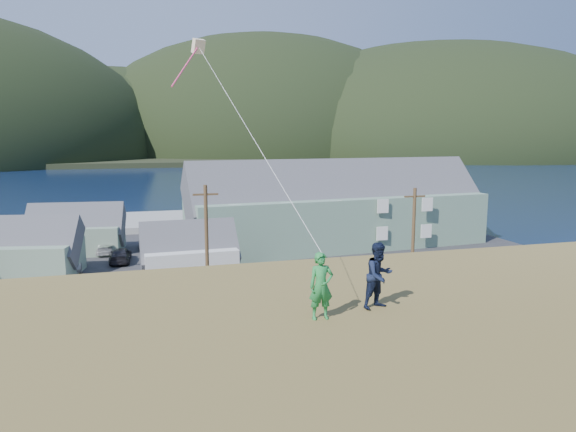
# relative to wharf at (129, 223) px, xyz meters

# --- Properties ---
(ground) EXTENTS (900.00, 900.00, 0.00)m
(ground) POSITION_rel_wharf_xyz_m (6.00, -40.00, -0.45)
(ground) COLOR #0A1638
(ground) RESTS_ON ground
(grass_strip) EXTENTS (110.00, 8.00, 0.10)m
(grass_strip) POSITION_rel_wharf_xyz_m (6.00, -42.00, -0.40)
(grass_strip) COLOR #4C3D19
(grass_strip) RESTS_ON ground
(waterfront_lot) EXTENTS (72.00, 36.00, 0.12)m
(waterfront_lot) POSITION_rel_wharf_xyz_m (6.00, -23.00, -0.39)
(waterfront_lot) COLOR #28282B
(waterfront_lot) RESTS_ON ground
(wharf) EXTENTS (26.00, 14.00, 0.90)m
(wharf) POSITION_rel_wharf_xyz_m (0.00, 0.00, 0.00)
(wharf) COLOR gray
(wharf) RESTS_ON ground
(far_shore) EXTENTS (900.00, 320.00, 2.00)m
(far_shore) POSITION_rel_wharf_xyz_m (6.00, 290.00, 0.55)
(far_shore) COLOR black
(far_shore) RESTS_ON ground
(far_hills) EXTENTS (760.00, 265.00, 143.00)m
(far_hills) POSITION_rel_wharf_xyz_m (41.59, 239.38, 1.55)
(far_hills) COLOR black
(far_hills) RESTS_ON ground
(lodge) EXTENTS (33.15, 11.86, 11.43)m
(lodge) POSITION_rel_wharf_xyz_m (22.42, -19.37, 3.95)
(lodge) COLOR gray
(lodge) RESTS_ON waterfront_lot
(shed_palegreen_near) EXTENTS (9.53, 6.84, 6.32)m
(shed_palegreen_near) POSITION_rel_wharf_xyz_m (-7.50, -24.34, 1.95)
(shed_palegreen_near) COLOR slate
(shed_palegreen_near) RESTS_ON waterfront_lot
(shed_white) EXTENTS (7.91, 5.46, 6.13)m
(shed_white) POSITION_rel_wharf_xyz_m (5.72, -29.41, 1.91)
(shed_white) COLOR silver
(shed_white) RESTS_ON waterfront_lot
(shed_palegreen_far) EXTENTS (9.81, 6.18, 6.28)m
(shed_palegreen_far) POSITION_rel_wharf_xyz_m (-4.55, -15.68, 1.96)
(shed_palegreen_far) COLOR slate
(shed_palegreen_far) RESTS_ON waterfront_lot
(utility_poles) EXTENTS (31.08, 0.24, 9.39)m
(utility_poles) POSITION_rel_wharf_xyz_m (4.94, -38.50, 4.06)
(utility_poles) COLOR #47331E
(utility_poles) RESTS_ON waterfront_lot
(parked_cars) EXTENTS (25.40, 13.44, 1.58)m
(parked_cars) POSITION_rel_wharf_xyz_m (-2.75, -18.79, 0.37)
(parked_cars) COLOR navy
(parked_cars) RESTS_ON waterfront_lot
(kite_flyer_green) EXTENTS (0.65, 0.44, 1.75)m
(kite_flyer_green) POSITION_rel_wharf_xyz_m (6.91, -58.80, 7.62)
(kite_flyer_green) COLOR #227D38
(kite_flyer_green) RESTS_ON hillside
(kite_flyer_navy) EXTENTS (1.06, 0.93, 1.83)m
(kite_flyer_navy) POSITION_rel_wharf_xyz_m (8.71, -58.40, 7.66)
(kite_flyer_navy) COLOR #121931
(kite_flyer_navy) RESTS_ON hillside
(kite_rig) EXTENTS (1.66, 4.87, 11.37)m
(kite_rig) POSITION_rel_wharf_xyz_m (4.81, -50.00, 14.65)
(kite_rig) COLOR beige
(kite_rig) RESTS_ON ground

